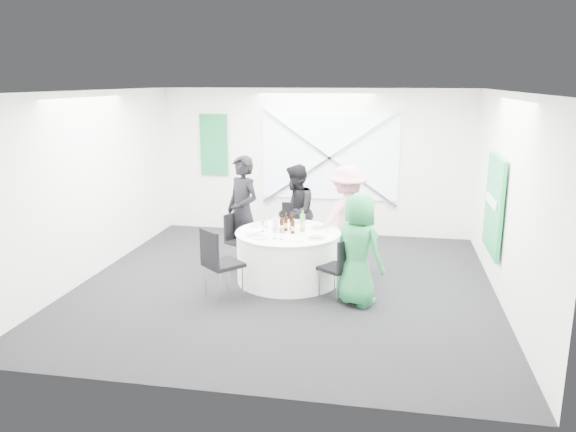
% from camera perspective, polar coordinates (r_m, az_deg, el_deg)
% --- Properties ---
extents(floor, '(6.00, 6.00, 0.00)m').
position_cam_1_polar(floor, '(8.35, -0.25, -7.00)').
color(floor, black).
rests_on(floor, ground).
extents(ceiling, '(6.00, 6.00, 0.00)m').
position_cam_1_polar(ceiling, '(7.82, -0.27, 12.58)').
color(ceiling, white).
rests_on(ceiling, wall_back).
extents(wall_back, '(6.00, 0.00, 6.00)m').
position_cam_1_polar(wall_back, '(10.89, 2.70, 5.48)').
color(wall_back, white).
rests_on(wall_back, floor).
extents(wall_front, '(6.00, 0.00, 6.00)m').
position_cam_1_polar(wall_front, '(5.14, -6.53, -3.98)').
color(wall_front, white).
rests_on(wall_front, floor).
extents(wall_left, '(0.00, 6.00, 6.00)m').
position_cam_1_polar(wall_left, '(9.01, -19.38, 3.00)').
color(wall_left, white).
rests_on(wall_left, floor).
extents(wall_right, '(0.00, 6.00, 6.00)m').
position_cam_1_polar(wall_right, '(7.98, 21.41, 1.53)').
color(wall_right, white).
rests_on(wall_right, floor).
extents(window_panel, '(2.60, 0.03, 1.60)m').
position_cam_1_polar(window_panel, '(10.80, 4.26, 5.93)').
color(window_panel, silver).
rests_on(window_panel, wall_back).
extents(window_brace_a, '(2.63, 0.05, 1.84)m').
position_cam_1_polar(window_brace_a, '(10.76, 4.24, 5.90)').
color(window_brace_a, silver).
rests_on(window_brace_a, window_panel).
extents(window_brace_b, '(2.63, 0.05, 1.84)m').
position_cam_1_polar(window_brace_b, '(10.76, 4.24, 5.90)').
color(window_brace_b, silver).
rests_on(window_brace_b, window_panel).
extents(green_banner, '(0.55, 0.04, 1.20)m').
position_cam_1_polar(green_banner, '(11.25, -7.55, 7.19)').
color(green_banner, '#16713D').
rests_on(green_banner, wall_back).
extents(green_sign, '(0.05, 1.20, 1.40)m').
position_cam_1_polar(green_sign, '(8.59, 20.19, 1.07)').
color(green_sign, '#1B984A').
rests_on(green_sign, wall_right).
extents(banquet_table, '(1.56, 1.56, 0.76)m').
position_cam_1_polar(banquet_table, '(8.41, 0.00, -4.10)').
color(banquet_table, white).
rests_on(banquet_table, floor).
extents(chair_back, '(0.47, 0.48, 0.95)m').
position_cam_1_polar(chair_back, '(9.36, 0.57, -1.12)').
color(chair_back, black).
rests_on(chair_back, floor).
extents(chair_back_left, '(0.54, 0.54, 0.87)m').
position_cam_1_polar(chair_back_left, '(9.05, -5.12, -2.04)').
color(chair_back_left, black).
rests_on(chair_back_left, floor).
extents(chair_back_right, '(0.59, 0.59, 0.94)m').
position_cam_1_polar(chair_back_right, '(8.82, 6.81, -2.20)').
color(chair_back_right, black).
rests_on(chair_back_right, floor).
extents(chair_front_right, '(0.55, 0.55, 0.87)m').
position_cam_1_polar(chair_front_right, '(7.72, 5.36, -4.85)').
color(chair_front_right, black).
rests_on(chair_front_right, floor).
extents(chair_front_left, '(0.64, 0.64, 1.00)m').
position_cam_1_polar(chair_front_left, '(7.69, -7.16, -4.30)').
color(chair_front_left, black).
rests_on(chair_front_left, floor).
extents(person_man_back_left, '(0.78, 0.73, 1.79)m').
position_cam_1_polar(person_man_back_left, '(9.02, -4.62, 0.47)').
color(person_man_back_left, black).
rests_on(person_man_back_left, floor).
extents(person_man_back, '(0.48, 0.80, 1.60)m').
position_cam_1_polar(person_man_back, '(9.37, 0.77, 0.41)').
color(person_man_back, black).
rests_on(person_man_back, floor).
extents(person_woman_pink, '(1.17, 1.06, 1.68)m').
position_cam_1_polar(person_woman_pink, '(8.79, 5.98, -0.28)').
color(person_woman_pink, pink).
rests_on(person_woman_pink, floor).
extents(person_woman_green, '(0.88, 0.81, 1.52)m').
position_cam_1_polar(person_woman_green, '(7.50, 7.12, -3.41)').
color(person_woman_green, '#238244').
rests_on(person_woman_green, floor).
extents(plate_back, '(0.28, 0.28, 0.01)m').
position_cam_1_polar(plate_back, '(8.86, 1.02, -0.58)').
color(plate_back, silver).
rests_on(plate_back, banquet_table).
extents(plate_back_left, '(0.26, 0.26, 0.01)m').
position_cam_1_polar(plate_back_left, '(8.67, -2.91, -0.92)').
color(plate_back_left, silver).
rests_on(plate_back_left, banquet_table).
extents(plate_back_right, '(0.25, 0.25, 0.04)m').
position_cam_1_polar(plate_back_right, '(8.50, 3.08, -1.16)').
color(plate_back_right, silver).
rests_on(plate_back_right, banquet_table).
extents(plate_front_right, '(0.25, 0.25, 0.04)m').
position_cam_1_polar(plate_front_right, '(7.95, 2.87, -2.22)').
color(plate_front_right, silver).
rests_on(plate_front_right, banquet_table).
extents(plate_front_left, '(0.26, 0.26, 0.01)m').
position_cam_1_polar(plate_front_left, '(8.01, -2.95, -2.16)').
color(plate_front_left, silver).
rests_on(plate_front_left, banquet_table).
extents(napkin, '(0.23, 0.21, 0.05)m').
position_cam_1_polar(napkin, '(8.09, -3.56, -1.74)').
color(napkin, white).
rests_on(napkin, plate_front_left).
extents(beer_bottle_a, '(0.06, 0.06, 0.27)m').
position_cam_1_polar(beer_bottle_a, '(8.33, -0.22, -0.82)').
color(beer_bottle_a, '#38170A').
rests_on(beer_bottle_a, banquet_table).
extents(beer_bottle_b, '(0.06, 0.06, 0.27)m').
position_cam_1_polar(beer_bottle_b, '(8.37, 0.33, -0.76)').
color(beer_bottle_b, '#38170A').
rests_on(beer_bottle_b, banquet_table).
extents(beer_bottle_c, '(0.06, 0.06, 0.25)m').
position_cam_1_polar(beer_bottle_c, '(8.20, 0.48, -1.13)').
color(beer_bottle_c, '#38170A').
rests_on(beer_bottle_c, banquet_table).
extents(beer_bottle_d, '(0.06, 0.06, 0.27)m').
position_cam_1_polar(beer_bottle_d, '(8.23, -0.65, -1.01)').
color(beer_bottle_d, '#38170A').
rests_on(beer_bottle_d, banquet_table).
extents(green_water_bottle, '(0.08, 0.08, 0.32)m').
position_cam_1_polar(green_water_bottle, '(8.30, 1.48, -0.71)').
color(green_water_bottle, green).
rests_on(green_water_bottle, banquet_table).
extents(clear_water_bottle, '(0.08, 0.08, 0.29)m').
position_cam_1_polar(clear_water_bottle, '(8.23, -1.30, -0.96)').
color(clear_water_bottle, silver).
rests_on(clear_water_bottle, banquet_table).
extents(wine_glass_a, '(0.07, 0.07, 0.17)m').
position_cam_1_polar(wine_glass_a, '(8.30, -2.60, -0.74)').
color(wine_glass_a, white).
rests_on(wine_glass_a, banquet_table).
extents(wine_glass_b, '(0.07, 0.07, 0.17)m').
position_cam_1_polar(wine_glass_b, '(7.91, -1.40, -1.45)').
color(wine_glass_b, white).
rests_on(wine_glass_b, banquet_table).
extents(wine_glass_c, '(0.07, 0.07, 0.17)m').
position_cam_1_polar(wine_glass_c, '(8.54, -2.20, -0.33)').
color(wine_glass_c, white).
rests_on(wine_glass_c, banquet_table).
extents(wine_glass_d, '(0.07, 0.07, 0.17)m').
position_cam_1_polar(wine_glass_d, '(7.88, -0.68, -1.51)').
color(wine_glass_d, white).
rests_on(wine_glass_d, banquet_table).
extents(fork_a, '(0.09, 0.14, 0.01)m').
position_cam_1_polar(fork_a, '(8.35, 3.95, -1.53)').
color(fork_a, silver).
rests_on(fork_a, banquet_table).
extents(knife_a, '(0.09, 0.14, 0.01)m').
position_cam_1_polar(knife_a, '(8.64, 3.09, -1.00)').
color(knife_a, silver).
rests_on(knife_a, banquet_table).
extents(fork_b, '(0.08, 0.14, 0.01)m').
position_cam_1_polar(fork_b, '(8.76, -2.21, -0.78)').
color(fork_b, silver).
rests_on(fork_b, banquet_table).
extents(knife_b, '(0.09, 0.13, 0.01)m').
position_cam_1_polar(knife_b, '(8.57, -3.45, -1.13)').
color(knife_b, silver).
rests_on(knife_b, banquet_table).
extents(fork_c, '(0.15, 0.02, 0.01)m').
position_cam_1_polar(fork_c, '(8.79, 1.94, -0.74)').
color(fork_c, silver).
rests_on(fork_c, banquet_table).
extents(knife_c, '(0.15, 0.02, 0.01)m').
position_cam_1_polar(knife_c, '(8.85, -0.61, -0.62)').
color(knife_c, silver).
rests_on(knife_c, banquet_table).
extents(fork_d, '(0.11, 0.13, 0.01)m').
position_cam_1_polar(fork_d, '(8.22, -3.94, -1.79)').
color(fork_d, silver).
rests_on(fork_d, banquet_table).
extents(knife_d, '(0.11, 0.12, 0.01)m').
position_cam_1_polar(knife_d, '(7.89, -2.67, -2.44)').
color(knife_d, silver).
rests_on(knife_d, banquet_table).
extents(fork_e, '(0.12, 0.12, 0.01)m').
position_cam_1_polar(fork_e, '(7.78, 1.25, -2.66)').
color(fork_e, silver).
rests_on(fork_e, banquet_table).
extents(knife_e, '(0.10, 0.13, 0.01)m').
position_cam_1_polar(knife_e, '(8.04, 3.54, -2.13)').
color(knife_e, silver).
rests_on(knife_e, banquet_table).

